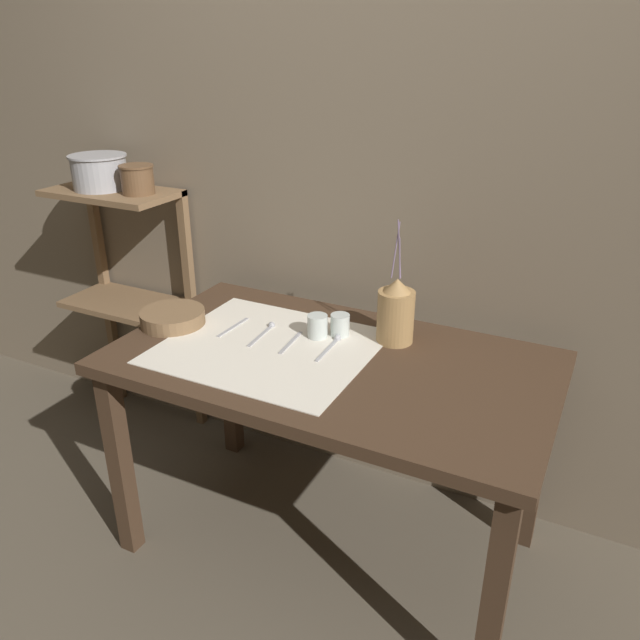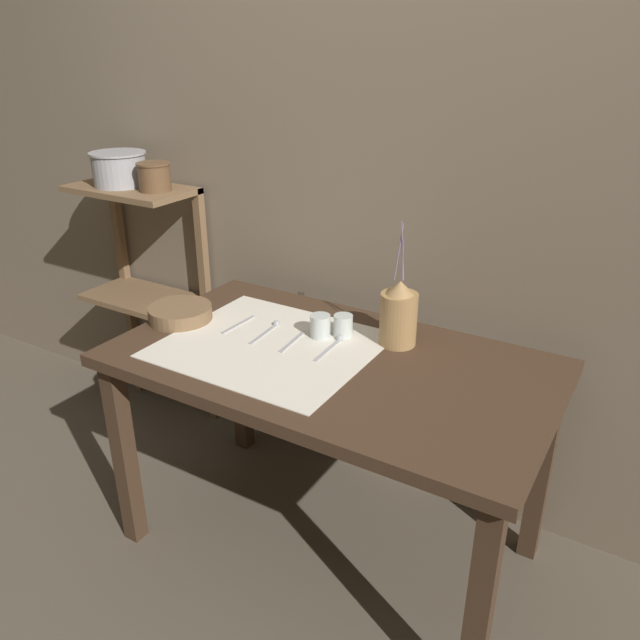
{
  "view_description": "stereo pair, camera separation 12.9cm",
  "coord_description": "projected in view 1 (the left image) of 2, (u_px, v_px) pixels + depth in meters",
  "views": [
    {
      "loc": [
        0.74,
        -1.55,
        1.66
      ],
      "look_at": [
        -0.04,
        0.0,
        0.88
      ],
      "focal_mm": 35.0,
      "sensor_mm": 36.0,
      "label": 1
    },
    {
      "loc": [
        0.85,
        -1.48,
        1.66
      ],
      "look_at": [
        -0.04,
        0.0,
        0.88
      ],
      "focal_mm": 35.0,
      "sensor_mm": 36.0,
      "label": 2
    }
  ],
  "objects": [
    {
      "name": "ground_plane",
      "position": [
        329.0,
        542.0,
        2.25
      ],
      "size": [
        12.0,
        12.0,
        0.0
      ],
      "primitive_type": "plane",
      "color": "brown"
    },
    {
      "name": "stone_wall_back",
      "position": [
        394.0,
        184.0,
        2.16
      ],
      "size": [
        7.0,
        0.06,
        2.4
      ],
      "color": "#7A6B56",
      "rests_on": "ground_plane"
    },
    {
      "name": "wooden_table",
      "position": [
        330.0,
        383.0,
        1.97
      ],
      "size": [
        1.37,
        0.77,
        0.76
      ],
      "color": "#422D1E",
      "rests_on": "ground_plane"
    },
    {
      "name": "wooden_shelf_unit",
      "position": [
        128.0,
        267.0,
        2.67
      ],
      "size": [
        0.54,
        0.29,
        1.1
      ],
      "color": "brown",
      "rests_on": "ground_plane"
    },
    {
      "name": "linen_cloth",
      "position": [
        268.0,
        347.0,
        2.0
      ],
      "size": [
        0.66,
        0.58,
        0.0
      ],
      "color": "silver",
      "rests_on": "wooden_table"
    },
    {
      "name": "pitcher_with_flowers",
      "position": [
        396.0,
        313.0,
        2.0
      ],
      "size": [
        0.12,
        0.12,
        0.4
      ],
      "color": "#A87F4C",
      "rests_on": "wooden_table"
    },
    {
      "name": "wooden_bowl",
      "position": [
        173.0,
        318.0,
        2.15
      ],
      "size": [
        0.22,
        0.22,
        0.05
      ],
      "color": "brown",
      "rests_on": "wooden_table"
    },
    {
      "name": "glass_tumbler_near",
      "position": [
        317.0,
        326.0,
        2.05
      ],
      "size": [
        0.07,
        0.07,
        0.08
      ],
      "color": "silver",
      "rests_on": "wooden_table"
    },
    {
      "name": "glass_tumbler_far",
      "position": [
        340.0,
        325.0,
        2.06
      ],
      "size": [
        0.06,
        0.06,
        0.07
      ],
      "color": "silver",
      "rests_on": "wooden_table"
    },
    {
      "name": "knife_center",
      "position": [
        233.0,
        327.0,
        2.13
      ],
      "size": [
        0.02,
        0.17,
        0.0
      ],
      "color": "#A8A8AD",
      "rests_on": "wooden_table"
    },
    {
      "name": "spoon_inner",
      "position": [
        268.0,
        329.0,
        2.11
      ],
      "size": [
        0.03,
        0.18,
        0.02
      ],
      "color": "#A8A8AD",
      "rests_on": "wooden_table"
    },
    {
      "name": "fork_inner",
      "position": [
        291.0,
        342.0,
        2.02
      ],
      "size": [
        0.03,
        0.17,
        0.0
      ],
      "color": "#A8A8AD",
      "rests_on": "wooden_table"
    },
    {
      "name": "spoon_outer",
      "position": [
        334.0,
        342.0,
        2.01
      ],
      "size": [
        0.03,
        0.18,
        0.02
      ],
      "color": "#A8A8AD",
      "rests_on": "wooden_table"
    },
    {
      "name": "metal_pot_large",
      "position": [
        99.0,
        171.0,
        2.49
      ],
      "size": [
        0.23,
        0.23,
        0.14
      ],
      "color": "#A8A8AD",
      "rests_on": "wooden_shelf_unit"
    },
    {
      "name": "metal_pot_small",
      "position": [
        137.0,
        179.0,
        2.42
      ],
      "size": [
        0.13,
        0.13,
        0.11
      ],
      "color": "brown",
      "rests_on": "wooden_shelf_unit"
    }
  ]
}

